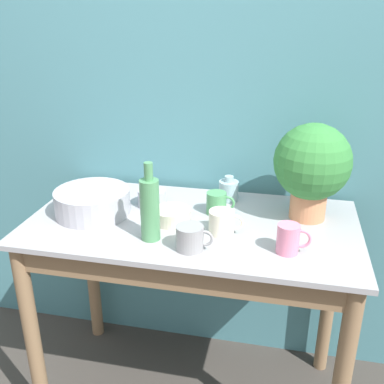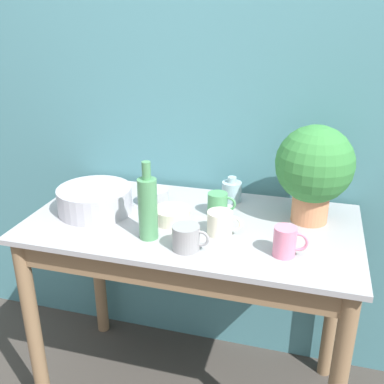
% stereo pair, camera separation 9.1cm
% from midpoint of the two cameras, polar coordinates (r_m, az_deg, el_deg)
% --- Properties ---
extents(wall_back, '(6.00, 0.05, 2.40)m').
position_cam_midpoint_polar(wall_back, '(1.95, 4.45, 10.30)').
color(wall_back, teal).
rests_on(wall_back, ground_plane).
extents(counter_table, '(1.25, 0.65, 0.86)m').
position_cam_midpoint_polar(counter_table, '(1.78, 1.28, -9.30)').
color(counter_table, '#846647').
rests_on(counter_table, ground_plane).
extents(potted_plant, '(0.29, 0.29, 0.37)m').
position_cam_midpoint_polar(potted_plant, '(1.70, 16.76, 2.97)').
color(potted_plant, tan).
rests_on(potted_plant, counter_table).
extents(bowl_wash_large, '(0.29, 0.29, 0.10)m').
position_cam_midpoint_polar(bowl_wash_large, '(1.80, -10.82, -0.97)').
color(bowl_wash_large, '#A8A8B2').
rests_on(bowl_wash_large, counter_table).
extents(bottle_tall, '(0.07, 0.07, 0.28)m').
position_cam_midpoint_polar(bottle_tall, '(1.55, -3.95, -1.94)').
color(bottle_tall, '#4C8C59').
rests_on(bottle_tall, counter_table).
extents(bottle_short, '(0.08, 0.08, 0.11)m').
position_cam_midpoint_polar(bottle_short, '(1.88, 6.45, 0.13)').
color(bottle_short, '#93B2BC').
rests_on(bottle_short, counter_table).
extents(mug_green, '(0.11, 0.08, 0.09)m').
position_cam_midpoint_polar(mug_green, '(1.75, 4.83, -1.51)').
color(mug_green, '#4C935B').
rests_on(mug_green, counter_table).
extents(mug_pink, '(0.11, 0.07, 0.10)m').
position_cam_midpoint_polar(mug_pink, '(1.50, 13.53, -6.16)').
color(mug_pink, pink).
rests_on(mug_pink, counter_table).
extents(mug_grey, '(0.13, 0.09, 0.09)m').
position_cam_midpoint_polar(mug_grey, '(1.50, 1.06, -5.84)').
color(mug_grey, gray).
rests_on(mug_grey, counter_table).
extents(mug_cream, '(0.13, 0.09, 0.09)m').
position_cam_midpoint_polar(mug_cream, '(1.60, 5.27, -3.96)').
color(mug_cream, beige).
rests_on(mug_cream, counter_table).
extents(bowl_small_steel, '(0.12, 0.12, 0.07)m').
position_cam_midpoint_polar(bowl_small_steel, '(1.84, -3.36, -0.64)').
color(bowl_small_steel, '#A8A8B2').
rests_on(bowl_small_steel, counter_table).
extents(bowl_small_cream, '(0.14, 0.14, 0.05)m').
position_cam_midpoint_polar(bowl_small_cream, '(1.69, -0.99, -2.98)').
color(bowl_small_cream, beige).
rests_on(bowl_small_cream, counter_table).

